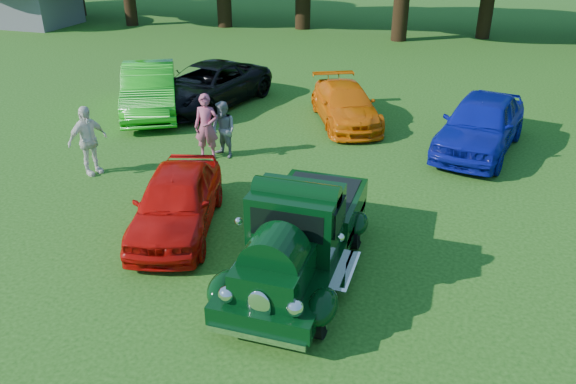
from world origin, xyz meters
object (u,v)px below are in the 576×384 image
(spectator_grey, at_px, (223,130))
(red_convertible, at_px, (176,201))
(back_car_blue, at_px, (481,124))
(back_car_orange, at_px, (345,104))
(hero_pickup, at_px, (299,236))
(spectator_pink, at_px, (206,127))
(back_car_black, at_px, (207,86))
(back_car_lime, at_px, (150,89))
(spectator_white, at_px, (88,141))

(spectator_grey, bearing_deg, red_convertible, -56.64)
(back_car_blue, bearing_deg, back_car_orange, 176.36)
(hero_pickup, relative_size, spectator_pink, 2.57)
(back_car_blue, height_order, spectator_grey, back_car_blue)
(back_car_black, distance_m, spectator_grey, 4.89)
(back_car_black, relative_size, back_car_orange, 1.25)
(back_car_lime, height_order, back_car_orange, back_car_lime)
(red_convertible, relative_size, spectator_grey, 2.48)
(spectator_grey, height_order, spectator_white, spectator_white)
(red_convertible, xyz_separation_m, back_car_orange, (1.98, 8.03, -0.06))
(back_car_orange, xyz_separation_m, spectator_pink, (-3.06, -4.16, 0.31))
(back_car_blue, bearing_deg, back_car_black, -176.90)
(back_car_lime, relative_size, back_car_orange, 1.16)
(back_car_orange, relative_size, back_car_blue, 0.90)
(hero_pickup, distance_m, spectator_pink, 6.25)
(back_car_lime, relative_size, spectator_grey, 3.10)
(hero_pickup, bearing_deg, spectator_pink, 131.10)
(back_car_lime, xyz_separation_m, back_car_blue, (10.96, -0.21, -0.01))
(hero_pickup, distance_m, back_car_lime, 11.05)
(back_car_lime, relative_size, back_car_black, 0.93)
(back_car_lime, height_order, back_car_blue, back_car_lime)
(back_car_black, distance_m, spectator_pink, 4.91)
(hero_pickup, bearing_deg, back_car_blue, 67.26)
(hero_pickup, distance_m, back_car_blue, 8.30)
(back_car_orange, bearing_deg, back_car_lime, 162.98)
(red_convertible, height_order, back_car_black, back_car_black)
(back_car_orange, height_order, spectator_grey, spectator_grey)
(back_car_black, bearing_deg, back_car_blue, 4.34)
(hero_pickup, bearing_deg, spectator_white, 157.12)
(spectator_grey, bearing_deg, back_car_blue, 45.53)
(back_car_blue, relative_size, spectator_grey, 2.97)
(back_car_orange, relative_size, spectator_white, 2.30)
(back_car_black, xyz_separation_m, spectator_pink, (2.07, -4.45, 0.18))
(back_car_black, bearing_deg, spectator_grey, -46.13)
(back_car_orange, height_order, spectator_white, spectator_white)
(hero_pickup, bearing_deg, red_convertible, 164.56)
(back_car_black, relative_size, back_car_blue, 1.12)
(red_convertible, distance_m, back_car_black, 8.90)
(back_car_lime, bearing_deg, red_convertible, -84.69)
(back_car_orange, xyz_separation_m, spectator_white, (-5.57, -6.07, 0.31))
(back_car_black, bearing_deg, red_convertible, -55.86)
(back_car_lime, height_order, spectator_pink, spectator_pink)
(back_car_lime, height_order, spectator_grey, back_car_lime)
(back_car_lime, distance_m, spectator_grey, 5.00)
(spectator_grey, bearing_deg, back_car_lime, 168.18)
(back_car_orange, relative_size, spectator_grey, 2.67)
(back_car_lime, xyz_separation_m, back_car_orange, (6.70, 0.99, -0.20))
(red_convertible, height_order, spectator_pink, spectator_pink)
(back_car_orange, height_order, back_car_blue, back_car_blue)
(spectator_grey, bearing_deg, back_car_orange, 80.00)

